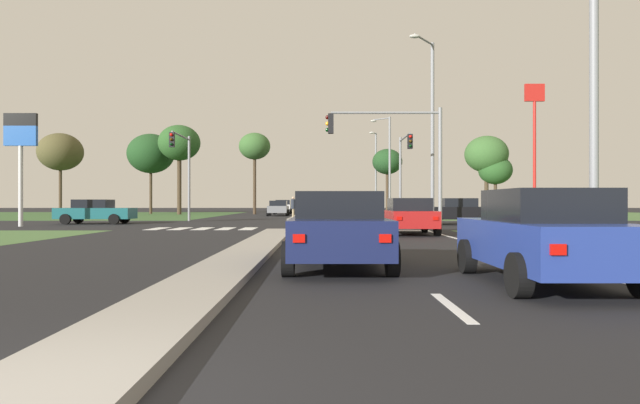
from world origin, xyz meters
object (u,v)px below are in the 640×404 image
at_px(pedestrian_at_median, 295,205).
at_px(treeline_fourth, 256,147).
at_px(traffic_signal_near_right, 400,145).
at_px(treeline_second, 153,154).
at_px(street_lamp_near, 601,0).
at_px(street_lamp_fourth, 377,169).
at_px(car_black_sixth, 458,211).
at_px(car_blue_second, 545,236).
at_px(treeline_fifth, 389,162).
at_px(street_lamp_second, 433,124).
at_px(fastfood_pole_sign, 536,120).
at_px(treeline_sixth, 488,154).
at_px(treeline_seventh, 497,170).
at_px(car_red_near, 411,216).
at_px(car_grey_fifth, 280,208).
at_px(car_navy_third, 339,229).
at_px(treeline_third, 181,144).
at_px(fuel_price_totem, 23,144).
at_px(street_lamp_third, 390,161).
at_px(car_white_fourth, 285,207).
at_px(car_teal_seventh, 97,211).
at_px(treeline_near, 62,152).
at_px(traffic_signal_far_right, 405,162).

xyz_separation_m(pedestrian_at_median, treeline_fourth, (-5.24, 19.19, 6.40)).
bearing_deg(traffic_signal_near_right, treeline_second, 121.79).
xyz_separation_m(traffic_signal_near_right, street_lamp_near, (2.48, -14.21, 1.75)).
bearing_deg(street_lamp_fourth, car_black_sixth, -85.51).
bearing_deg(car_blue_second, treeline_fifth, 85.86).
relative_size(street_lamp_second, fastfood_pole_sign, 0.83).
relative_size(car_black_sixth, pedestrian_at_median, 2.65).
distance_m(treeline_sixth, treeline_seventh, 2.11).
distance_m(car_red_near, car_grey_fifth, 32.65).
height_order(treeline_fourth, treeline_fifth, treeline_fourth).
height_order(car_black_sixth, treeline_fifth, treeline_fifth).
height_order(street_lamp_near, pedestrian_at_median, street_lamp_near).
relative_size(car_navy_third, treeline_third, 0.45).
bearing_deg(street_lamp_second, fuel_price_totem, 178.93).
bearing_deg(car_black_sixth, street_lamp_third, 8.10).
distance_m(car_blue_second, pedestrian_at_median, 34.12).
bearing_deg(treeline_second, car_white_fourth, -6.31).
bearing_deg(traffic_signal_near_right, car_blue_second, -90.38).
bearing_deg(car_navy_third, traffic_signal_near_right, 77.43).
bearing_deg(car_black_sixth, treeline_sixth, -19.81).
bearing_deg(car_grey_fifth, car_teal_seventh, 64.44).
height_order(car_grey_fifth, car_teal_seventh, car_teal_seventh).
height_order(street_lamp_third, treeline_fifth, street_lamp_third).
distance_m(car_grey_fifth, fastfood_pole_sign, 25.53).
distance_m(car_navy_third, street_lamp_fourth, 50.14).
height_order(car_navy_third, traffic_signal_near_right, traffic_signal_near_right).
bearing_deg(pedestrian_at_median, car_navy_third, 17.54).
distance_m(car_navy_third, treeline_third, 52.83).
height_order(car_teal_seventh, pedestrian_at_median, pedestrian_at_median).
bearing_deg(treeline_near, street_lamp_third, -20.48).
xyz_separation_m(street_lamp_third, treeline_seventh, (14.26, 14.89, 0.05)).
distance_m(fuel_price_totem, treeline_fourth, 32.71).
distance_m(street_lamp_fourth, treeline_sixth, 13.76).
distance_m(car_teal_seventh, treeline_near, 32.54).
bearing_deg(car_white_fourth, treeline_near, 1.12).
xyz_separation_m(car_grey_fifth, treeline_sixth, (23.48, 9.41, 6.12)).
xyz_separation_m(traffic_signal_far_right, treeline_fifth, (1.61, 22.52, 1.62)).
relative_size(car_grey_fifth, treeline_seventh, 0.62).
bearing_deg(car_black_sixth, car_white_fourth, 23.07).
height_order(street_lamp_near, street_lamp_fourth, street_lamp_near).
height_order(car_teal_seventh, treeline_seventh, treeline_seventh).
xyz_separation_m(car_teal_seventh, fastfood_pole_sign, (33.70, 16.61, 8.10)).
distance_m(car_navy_third, car_grey_fifth, 43.76).
relative_size(treeline_second, treeline_fifth, 1.30).
bearing_deg(street_lamp_near, treeline_third, 114.09).
bearing_deg(street_lamp_near, car_black_sixth, 84.53).
height_order(car_black_sixth, fastfood_pole_sign, fastfood_pole_sign).
xyz_separation_m(traffic_signal_near_right, treeline_fourth, (-11.08, 35.29, 3.43)).
xyz_separation_m(fastfood_pole_sign, treeline_fifth, (-12.36, 9.76, -3.13)).
relative_size(car_blue_second, treeline_near, 0.47).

